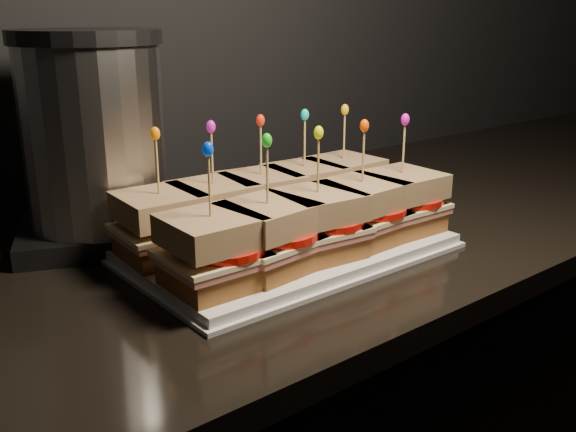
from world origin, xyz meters
TOP-DOWN VIEW (x-y plane):
  - cabinet at (0.52, 1.67)m, footprint 2.66×0.64m
  - granite_slab at (0.52, 1.67)m, footprint 2.70×0.68m
  - platter at (0.13, 1.58)m, footprint 0.42×0.26m
  - platter_rim at (0.13, 1.58)m, footprint 0.43×0.27m
  - sandwich_0_bread_bot at (-0.03, 1.64)m, footprint 0.10×0.10m
  - sandwich_0_ham at (-0.03, 1.64)m, footprint 0.11×0.11m
  - sandwich_0_cheese at (-0.03, 1.64)m, footprint 0.11×0.11m
  - sandwich_0_tomato at (-0.02, 1.64)m, footprint 0.10×0.10m
  - sandwich_0_bread_top at (-0.03, 1.64)m, footprint 0.10×0.10m
  - sandwich_0_pick at (-0.03, 1.64)m, footprint 0.00×0.00m
  - sandwich_0_frill at (-0.03, 1.64)m, footprint 0.01×0.01m
  - sandwich_1_bread_bot at (0.05, 1.64)m, footprint 0.10×0.10m
  - sandwich_1_ham at (0.05, 1.64)m, footprint 0.11×0.11m
  - sandwich_1_cheese at (0.05, 1.64)m, footprint 0.11×0.11m
  - sandwich_1_tomato at (0.06, 1.64)m, footprint 0.10×0.10m
  - sandwich_1_bread_top at (0.05, 1.64)m, footprint 0.10×0.10m
  - sandwich_1_pick at (0.05, 1.64)m, footprint 0.00×0.00m
  - sandwich_1_frill at (0.05, 1.64)m, footprint 0.01×0.01m
  - sandwich_2_bread_bot at (0.13, 1.64)m, footprint 0.11×0.11m
  - sandwich_2_ham at (0.13, 1.64)m, footprint 0.12×0.11m
  - sandwich_2_cheese at (0.13, 1.64)m, footprint 0.12×0.12m
  - sandwich_2_tomato at (0.14, 1.64)m, footprint 0.10×0.10m
  - sandwich_2_bread_top at (0.13, 1.64)m, footprint 0.11×0.11m
  - sandwich_2_pick at (0.13, 1.64)m, footprint 0.00×0.00m
  - sandwich_2_frill at (0.13, 1.64)m, footprint 0.01×0.01m
  - sandwich_3_bread_bot at (0.21, 1.64)m, footprint 0.10×0.10m
  - sandwich_3_ham at (0.21, 1.64)m, footprint 0.11×0.11m
  - sandwich_3_cheese at (0.21, 1.64)m, footprint 0.12×0.11m
  - sandwich_3_tomato at (0.22, 1.64)m, footprint 0.10×0.10m
  - sandwich_3_bread_top at (0.21, 1.64)m, footprint 0.11×0.11m
  - sandwich_3_pick at (0.21, 1.64)m, footprint 0.00×0.00m
  - sandwich_3_frill at (0.21, 1.64)m, footprint 0.01×0.01m
  - sandwich_4_bread_bot at (0.29, 1.64)m, footprint 0.10×0.10m
  - sandwich_4_ham at (0.29, 1.64)m, footprint 0.11×0.10m
  - sandwich_4_cheese at (0.29, 1.64)m, footprint 0.11×0.11m
  - sandwich_4_tomato at (0.30, 1.64)m, footprint 0.10×0.10m
  - sandwich_4_bread_top at (0.29, 1.64)m, footprint 0.10×0.10m
  - sandwich_4_pick at (0.29, 1.64)m, footprint 0.00×0.00m
  - sandwich_4_frill at (0.29, 1.64)m, footprint 0.01×0.01m
  - sandwich_5_bread_bot at (-0.03, 1.52)m, footprint 0.10×0.10m
  - sandwich_5_ham at (-0.03, 1.52)m, footprint 0.11×0.10m
  - sandwich_5_cheese at (-0.03, 1.52)m, footprint 0.11×0.11m
  - sandwich_5_tomato at (-0.02, 1.52)m, footprint 0.10×0.10m
  - sandwich_5_bread_top at (-0.03, 1.52)m, footprint 0.10×0.10m
  - sandwich_5_pick at (-0.03, 1.52)m, footprint 0.00×0.00m
  - sandwich_5_frill at (-0.03, 1.52)m, footprint 0.01×0.01m
  - sandwich_6_bread_bot at (0.05, 1.52)m, footprint 0.11×0.11m
  - sandwich_6_ham at (0.05, 1.52)m, footprint 0.12×0.11m
  - sandwich_6_cheese at (0.05, 1.52)m, footprint 0.12×0.11m
  - sandwich_6_tomato at (0.06, 1.52)m, footprint 0.10×0.10m
  - sandwich_6_bread_top at (0.05, 1.52)m, footprint 0.11×0.11m
  - sandwich_6_pick at (0.05, 1.52)m, footprint 0.00×0.00m
  - sandwich_6_frill at (0.05, 1.52)m, footprint 0.01×0.01m
  - sandwich_7_bread_bot at (0.13, 1.52)m, footprint 0.11×0.11m
  - sandwich_7_ham at (0.13, 1.52)m, footprint 0.12×0.11m
  - sandwich_7_cheese at (0.13, 1.52)m, footprint 0.12×0.11m
  - sandwich_7_tomato at (0.14, 1.52)m, footprint 0.10×0.10m
  - sandwich_7_bread_top at (0.13, 1.52)m, footprint 0.11×0.11m
  - sandwich_7_pick at (0.13, 1.52)m, footprint 0.00×0.00m
  - sandwich_7_frill at (0.13, 1.52)m, footprint 0.01×0.01m
  - sandwich_8_bread_bot at (0.21, 1.52)m, footprint 0.10×0.10m
  - sandwich_8_ham at (0.21, 1.52)m, footprint 0.11×0.11m
  - sandwich_8_cheese at (0.21, 1.52)m, footprint 0.11×0.11m
  - sandwich_8_tomato at (0.22, 1.52)m, footprint 0.10×0.10m
  - sandwich_8_bread_top at (0.21, 1.52)m, footprint 0.10×0.10m
  - sandwich_8_pick at (0.21, 1.52)m, footprint 0.00×0.00m
  - sandwich_8_frill at (0.21, 1.52)m, footprint 0.01×0.01m
  - sandwich_9_bread_bot at (0.29, 1.52)m, footprint 0.10×0.10m
  - sandwich_9_ham at (0.29, 1.52)m, footprint 0.11×0.11m
  - sandwich_9_cheese at (0.29, 1.52)m, footprint 0.11×0.11m
  - sandwich_9_tomato at (0.30, 1.52)m, footprint 0.10×0.10m
  - sandwich_9_bread_top at (0.29, 1.52)m, footprint 0.10×0.10m
  - sandwich_9_pick at (0.29, 1.52)m, footprint 0.00×0.00m
  - sandwich_9_frill at (0.29, 1.52)m, footprint 0.01×0.01m
  - appliance_base at (-0.04, 1.80)m, footprint 0.28×0.26m
  - appliance_body at (-0.04, 1.80)m, footprint 0.19×0.19m
  - appliance_lid at (-0.04, 1.80)m, footprint 0.20×0.20m
  - appliance at (-0.04, 1.80)m, footprint 0.23×0.19m

SIDE VIEW (x-z plane):
  - cabinet at x=0.52m, z-range 0.00..0.88m
  - granite_slab at x=0.52m, z-range 0.88..0.92m
  - platter_rim at x=0.13m, z-range 0.92..0.92m
  - platter at x=0.13m, z-range 0.92..0.93m
  - appliance_base at x=-0.04m, z-range 0.92..0.94m
  - sandwich_0_bread_bot at x=-0.03m, z-range 0.93..0.96m
  - sandwich_1_bread_bot at x=0.05m, z-range 0.93..0.96m
  - sandwich_2_bread_bot at x=0.13m, z-range 0.93..0.96m
  - sandwich_3_bread_bot at x=0.21m, z-range 0.93..0.96m
  - sandwich_4_bread_bot at x=0.29m, z-range 0.93..0.96m
  - sandwich_5_bread_bot at x=-0.03m, z-range 0.93..0.96m
  - sandwich_6_bread_bot at x=0.05m, z-range 0.93..0.96m
  - sandwich_7_bread_bot at x=0.13m, z-range 0.93..0.96m
  - sandwich_8_bread_bot at x=0.21m, z-range 0.93..0.96m
  - sandwich_9_bread_bot at x=0.29m, z-range 0.93..0.96m
  - sandwich_0_ham at x=-0.03m, z-range 0.96..0.97m
  - sandwich_1_ham at x=0.05m, z-range 0.96..0.97m
  - sandwich_2_ham at x=0.13m, z-range 0.96..0.97m
  - sandwich_3_ham at x=0.21m, z-range 0.96..0.97m
  - sandwich_4_ham at x=0.29m, z-range 0.96..0.97m
  - sandwich_5_ham at x=-0.03m, z-range 0.96..0.97m
  - sandwich_6_ham at x=0.05m, z-range 0.96..0.97m
  - sandwich_7_ham at x=0.13m, z-range 0.96..0.97m
  - sandwich_8_ham at x=0.21m, z-range 0.96..0.97m
  - sandwich_9_ham at x=0.29m, z-range 0.96..0.97m
  - sandwich_0_cheese at x=-0.03m, z-range 0.97..0.97m
  - sandwich_1_cheese at x=0.05m, z-range 0.97..0.97m
  - sandwich_2_cheese at x=0.13m, z-range 0.97..0.97m
  - sandwich_3_cheese at x=0.21m, z-range 0.97..0.97m
  - sandwich_4_cheese at x=0.29m, z-range 0.97..0.97m
  - sandwich_5_cheese at x=-0.03m, z-range 0.97..0.97m
  - sandwich_6_cheese at x=0.05m, z-range 0.97..0.97m
  - sandwich_7_cheese at x=0.13m, z-range 0.97..0.97m
  - sandwich_8_cheese at x=0.21m, z-range 0.97..0.97m
  - sandwich_9_cheese at x=0.29m, z-range 0.97..0.97m
  - sandwich_0_tomato at x=-0.02m, z-range 0.97..0.98m
  - sandwich_1_tomato at x=0.06m, z-range 0.97..0.98m
  - sandwich_2_tomato at x=0.14m, z-range 0.97..0.98m
  - sandwich_3_tomato at x=0.22m, z-range 0.97..0.98m
  - sandwich_4_tomato at x=0.30m, z-range 0.97..0.98m
  - sandwich_5_tomato at x=-0.02m, z-range 0.97..0.98m
  - sandwich_6_tomato at x=0.06m, z-range 0.97..0.98m
  - sandwich_7_tomato at x=0.14m, z-range 0.97..0.98m
  - sandwich_8_tomato at x=0.22m, z-range 0.97..0.98m
  - sandwich_9_tomato at x=0.30m, z-range 0.97..0.98m
  - sandwich_0_bread_top at x=-0.03m, z-range 0.98..1.02m
  - sandwich_1_bread_top at x=0.05m, z-range 0.98..1.02m
  - sandwich_2_bread_top at x=0.13m, z-range 0.98..1.02m
  - sandwich_3_bread_top at x=0.21m, z-range 0.98..1.02m
  - sandwich_4_bread_top at x=0.29m, z-range 0.98..1.02m
  - sandwich_5_bread_top at x=-0.03m, z-range 0.98..1.02m
  - sandwich_6_bread_top at x=0.05m, z-range 0.98..1.02m
  - sandwich_7_bread_top at x=0.13m, z-range 0.98..1.02m
  - sandwich_8_bread_top at x=0.21m, z-range 0.98..1.02m
  - sandwich_9_bread_top at x=0.29m, z-range 0.98..1.02m
  - sandwich_0_pick at x=-0.03m, z-range 1.00..1.09m
  - sandwich_1_pick at x=0.05m, z-range 1.00..1.09m
  - sandwich_2_pick at x=0.13m, z-range 1.00..1.09m
  - sandwich_3_pick at x=0.21m, z-range 1.00..1.09m
  - sandwich_4_pick at x=0.29m, z-range 1.00..1.09m
  - sandwich_5_pick at x=-0.03m, z-range 1.00..1.09m
  - sandwich_6_pick at x=0.05m, z-range 1.00..1.09m
  - sandwich_7_pick at x=0.13m, z-range 1.00..1.09m
  - sandwich_8_pick at x=0.21m, z-range 1.00..1.09m
  - sandwich_9_pick at x=0.29m, z-range 1.00..1.09m
  - appliance at x=-0.04m, z-range 0.92..1.21m
  - appliance_body at x=-0.04m, z-range 0.94..1.19m
  - sandwich_0_frill at x=-0.03m, z-range 1.08..1.10m
  - sandwich_1_frill at x=0.05m, z-range 1.08..1.10m
  - sandwich_2_frill at x=0.13m, z-range 1.08..1.10m
  - sandwich_3_frill at x=0.21m, z-range 1.08..1.10m
  - sandwich_4_frill at x=0.29m, z-range 1.08..1.10m
  - sandwich_5_frill at x=-0.03m, z-range 1.08..1.10m
  - sandwich_6_frill at x=0.05m, z-range 1.08..1.10m
  - sandwich_7_frill at x=0.13m, z-range 1.08..1.10m
  - sandwich_8_frill at x=0.21m, z-range 1.08..1.10m
  - sandwich_9_frill at x=0.29m, z-range 1.08..1.10m
  - appliance_lid at x=-0.04m, z-range 1.19..1.21m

